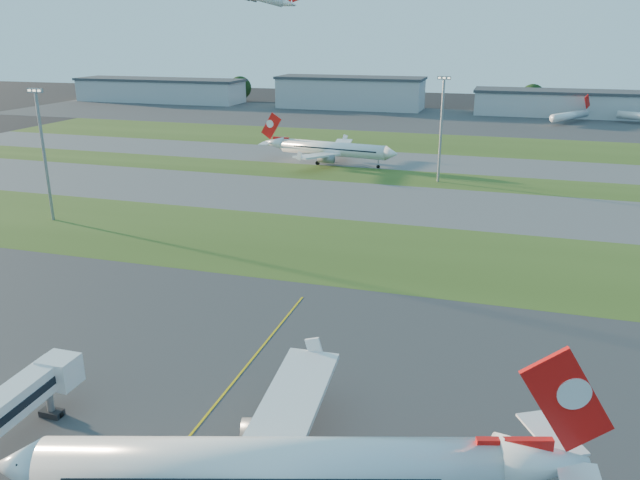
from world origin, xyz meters
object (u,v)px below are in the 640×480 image
at_px(mini_jet_near, 570,115).
at_px(light_mast_west, 43,147).
at_px(airliner_parked, 275,468).
at_px(light_mast_centre, 441,123).
at_px(airliner_taxiing, 332,149).

bearing_deg(mini_jet_near, light_mast_west, -178.91).
distance_m(airliner_parked, mini_jet_near, 243.12).
bearing_deg(light_mast_centre, airliner_taxiing, 156.64).
xyz_separation_m(mini_jet_near, light_mast_centre, (-39.36, -121.36, 11.53)).
height_order(mini_jet_near, light_mast_centre, light_mast_centre).
relative_size(airliner_parked, airliner_taxiing, 1.07).
xyz_separation_m(airliner_parked, light_mast_west, (-71.36, 62.77, 10.15)).
bearing_deg(airliner_parked, airliner_taxiing, 87.37).
distance_m(mini_jet_near, light_mast_centre, 128.10).
distance_m(airliner_taxiing, light_mast_west, 80.24).
distance_m(airliner_parked, light_mast_west, 95.58).
height_order(mini_jet_near, light_mast_west, light_mast_west).
distance_m(airliner_taxiing, mini_jet_near, 128.98).
bearing_deg(airliner_taxiing, light_mast_west, 68.67).
height_order(airliner_parked, mini_jet_near, airliner_parked).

